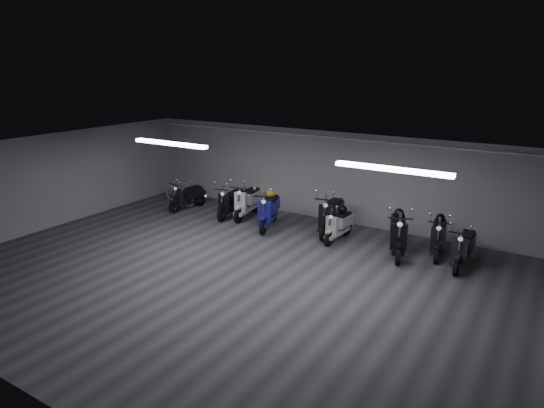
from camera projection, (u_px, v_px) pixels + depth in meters
The scene contains 22 objects.
floor at pixel (243, 279), 11.07m from camera, with size 14.00×10.00×0.01m, color #3A3A3D.
ceiling at pixel (241, 159), 10.27m from camera, with size 14.00×10.00×0.01m, color gray.
back_wall at pixel (336, 177), 14.74m from camera, with size 14.00×0.01×2.80m, color #9B9B9E.
front_wall at pixel (31, 318), 6.60m from camera, with size 14.00×0.01×2.80m, color #9B9B9E.
left_wall at pixel (50, 181), 14.24m from camera, with size 0.01×10.00×2.80m, color #9B9B9E.
fluor_strip_left at pixel (170, 144), 12.63m from camera, with size 2.40×0.18×0.08m, color white.
fluor_strip_right at pixel (392, 169), 9.58m from camera, with size 2.40×0.18×0.08m, color white.
conduit at pixel (337, 138), 14.33m from camera, with size 0.05×0.05×13.60m, color white.
scooter_0 at pixel (187, 192), 16.11m from camera, with size 0.54×1.61×1.20m, color black, non-canonical shape.
scooter_1 at pixel (231, 198), 15.33m from camera, with size 0.57×1.72×1.28m, color black, non-canonical shape.
scooter_2 at pixel (247, 197), 15.27m from camera, with size 0.62×1.86×1.39m, color silver, non-canonical shape.
scooter_4 at pixel (269, 205), 14.29m from camera, with size 0.63×1.90×1.41m, color navy, non-canonical shape.
scooter_5 at pixel (331, 209), 13.81m from camera, with size 0.66×1.97×1.46m, color black, non-canonical shape.
scooter_6 at pixel (339, 220), 13.26m from camera, with size 0.53×1.60×1.19m, color #B1B2B5, non-canonical shape.
scooter_7 at pixel (398, 228), 12.25m from camera, with size 0.66×1.98×1.48m, color black, non-canonical shape.
scooter_8 at pixel (439, 231), 12.24m from camera, with size 0.59×1.76×1.31m, color black, non-canonical shape.
scooter_9 at pixel (464, 242), 11.50m from camera, with size 0.58×1.73×1.29m, color black, non-canonical shape.
bicycle at pixel (179, 188), 16.78m from camera, with size 0.61×1.74×1.13m, color silver.
helmet_0 at pixel (441, 218), 12.38m from camera, with size 0.24×0.24×0.24m, color black.
helmet_1 at pixel (271, 194), 14.45m from camera, with size 0.24×0.24×0.24m, color #C2AB0B.
helmet_2 at pixel (399, 213), 12.43m from camera, with size 0.25×0.25×0.25m, color black.
helmet_3 at pixel (343, 209), 13.36m from camera, with size 0.25×0.25×0.25m, color black.
Camera 1 is at (5.94, -8.23, 4.78)m, focal length 31.69 mm.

